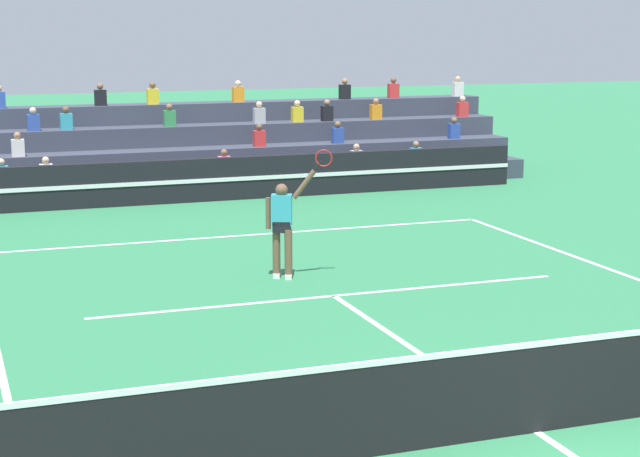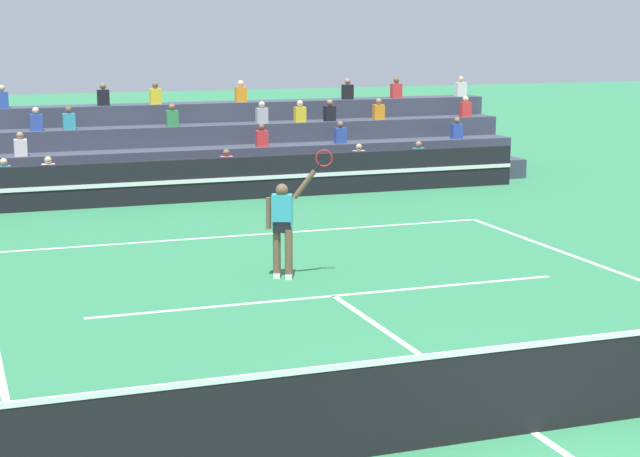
{
  "view_description": "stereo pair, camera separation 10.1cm",
  "coord_description": "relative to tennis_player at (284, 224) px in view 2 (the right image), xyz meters",
  "views": [
    {
      "loc": [
        -6.15,
        -9.79,
        4.52
      ],
      "look_at": [
        -0.13,
        6.76,
        1.1
      ],
      "focal_mm": 60.0,
      "sensor_mm": 36.0,
      "label": 1
    },
    {
      "loc": [
        -6.05,
        -9.82,
        4.52
      ],
      "look_at": [
        -0.13,
        6.76,
        1.1
      ],
      "focal_mm": 60.0,
      "sensor_mm": 36.0,
      "label": 2
    }
  ],
  "objects": [
    {
      "name": "court_lines",
      "position": [
        0.4,
        -7.91,
        -0.98
      ],
      "size": [
        11.1,
        23.9,
        0.01
      ],
      "color": "white",
      "rests_on": "ground"
    },
    {
      "name": "bleacher_stand",
      "position": [
        0.39,
        11.79,
        -0.15
      ],
      "size": [
        20.16,
        3.8,
        2.83
      ],
      "color": "#383D4C",
      "rests_on": "ground"
    },
    {
      "name": "sponsor_banner_wall",
      "position": [
        0.4,
        8.62,
        -0.43
      ],
      "size": [
        18.0,
        0.26,
        1.1
      ],
      "color": "black",
      "rests_on": "ground"
    },
    {
      "name": "ground_plane",
      "position": [
        0.4,
        -7.91,
        -0.98
      ],
      "size": [
        120.0,
        120.0,
        0.0
      ],
      "primitive_type": "plane",
      "color": "#2D7A4C"
    },
    {
      "name": "tennis_ball",
      "position": [
        -3.87,
        -6.25,
        -0.95
      ],
      "size": [
        0.07,
        0.07,
        0.07
      ],
      "primitive_type": "sphere",
      "color": "#C6DB33",
      "rests_on": "ground"
    },
    {
      "name": "tennis_net",
      "position": [
        0.4,
        -7.91,
        -0.44
      ],
      "size": [
        12.0,
        0.1,
        1.1
      ],
      "color": "slate",
      "rests_on": "ground"
    },
    {
      "name": "tennis_player",
      "position": [
        0.0,
        0.0,
        0.0
      ],
      "size": [
        1.16,
        0.62,
        2.38
      ],
      "color": "brown",
      "rests_on": "ground"
    }
  ]
}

